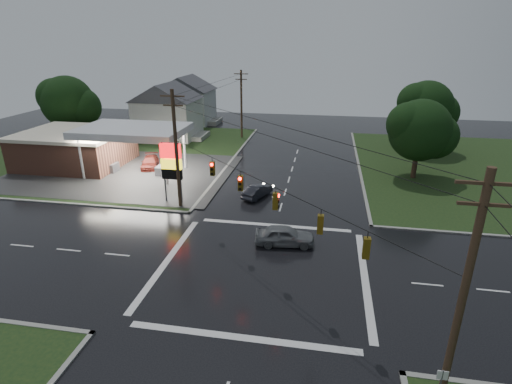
% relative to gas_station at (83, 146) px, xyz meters
% --- Properties ---
extents(ground, '(120.00, 120.00, 0.00)m').
position_rel_gas_station_xyz_m(ground, '(25.68, -19.70, -2.55)').
color(ground, black).
rests_on(ground, ground).
extents(grass_nw, '(36.00, 36.00, 0.08)m').
position_rel_gas_station_xyz_m(grass_nw, '(-0.32, 6.30, -2.51)').
color(grass_nw, black).
rests_on(grass_nw, ground).
extents(grass_ne, '(36.00, 36.00, 0.08)m').
position_rel_gas_station_xyz_m(grass_ne, '(51.68, 6.30, -2.51)').
color(grass_ne, black).
rests_on(grass_ne, ground).
extents(gas_station, '(26.20, 18.00, 5.60)m').
position_rel_gas_station_xyz_m(gas_station, '(0.00, 0.00, 0.00)').
color(gas_station, '#2D2D2D').
rests_on(gas_station, ground).
extents(pylon_sign, '(2.00, 0.35, 6.00)m').
position_rel_gas_station_xyz_m(pylon_sign, '(15.18, -9.20, 1.46)').
color(pylon_sign, '#59595E').
rests_on(pylon_sign, ground).
extents(utility_pole_nw, '(2.20, 0.32, 11.00)m').
position_rel_gas_station_xyz_m(utility_pole_nw, '(16.18, -10.20, 3.17)').
color(utility_pole_nw, '#382619').
rests_on(utility_pole_nw, ground).
extents(utility_pole_se, '(2.20, 0.32, 11.00)m').
position_rel_gas_station_xyz_m(utility_pole_se, '(35.18, -29.20, 3.17)').
color(utility_pole_se, '#382619').
rests_on(utility_pole_se, ground).
extents(utility_pole_n, '(2.20, 0.32, 10.50)m').
position_rel_gas_station_xyz_m(utility_pole_n, '(16.18, 18.30, 2.92)').
color(utility_pole_n, '#382619').
rests_on(utility_pole_n, ground).
extents(traffic_signals, '(26.87, 26.87, 1.47)m').
position_rel_gas_station_xyz_m(traffic_signals, '(25.69, -19.72, 3.93)').
color(traffic_signals, black).
rests_on(traffic_signals, ground).
extents(house_near, '(11.05, 8.48, 8.60)m').
position_rel_gas_station_xyz_m(house_near, '(4.73, 16.30, 1.86)').
color(house_near, silver).
rests_on(house_near, ground).
extents(house_far, '(11.05, 8.48, 8.60)m').
position_rel_gas_station_xyz_m(house_far, '(3.73, 28.30, 1.86)').
color(house_far, silver).
rests_on(house_far, ground).
extents(tree_nw_behind, '(8.93, 7.60, 10.00)m').
position_rel_gas_station_xyz_m(tree_nw_behind, '(-8.17, 10.29, 3.63)').
color(tree_nw_behind, black).
rests_on(tree_nw_behind, ground).
extents(tree_ne_near, '(7.99, 6.80, 8.98)m').
position_rel_gas_station_xyz_m(tree_ne_near, '(39.82, 2.29, 3.01)').
color(tree_ne_near, black).
rests_on(tree_ne_near, ground).
extents(tree_ne_far, '(8.46, 7.20, 9.80)m').
position_rel_gas_station_xyz_m(tree_ne_far, '(42.83, 14.29, 3.63)').
color(tree_ne_far, black).
rests_on(tree_ne_far, ground).
extents(car_north, '(2.82, 4.19, 1.31)m').
position_rel_gas_station_xyz_m(car_north, '(23.01, -6.52, -1.89)').
color(car_north, black).
rests_on(car_north, ground).
extents(car_crossing, '(4.77, 2.34, 1.57)m').
position_rel_gas_station_xyz_m(car_crossing, '(26.82, -15.95, -1.76)').
color(car_crossing, slate).
rests_on(car_crossing, ground).
extents(car_pump, '(3.20, 5.01, 1.35)m').
position_rel_gas_station_xyz_m(car_pump, '(8.21, 0.85, -1.87)').
color(car_pump, '#5C1B15').
rests_on(car_pump, ground).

